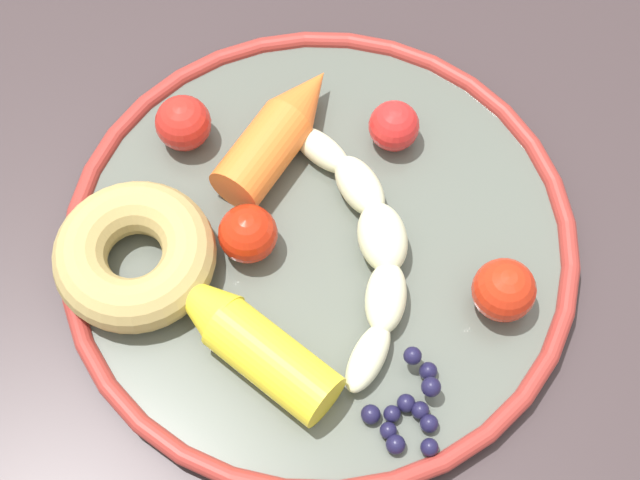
% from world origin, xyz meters
% --- Properties ---
extents(ground_plane, '(6.00, 6.00, 0.00)m').
position_xyz_m(ground_plane, '(0.00, 0.00, 0.00)').
color(ground_plane, '#504848').
extents(dining_table, '(0.97, 0.97, 0.75)m').
position_xyz_m(dining_table, '(0.00, 0.00, 0.66)').
color(dining_table, '#362B2D').
rests_on(dining_table, ground_plane).
extents(plate, '(0.32, 0.32, 0.02)m').
position_xyz_m(plate, '(0.03, 0.02, 0.76)').
color(plate, '#50574E').
rests_on(plate, dining_table).
extents(banana, '(0.18, 0.09, 0.03)m').
position_xyz_m(banana, '(0.04, 0.05, 0.78)').
color(banana, beige).
rests_on(banana, plate).
extents(carrot_orange, '(0.11, 0.08, 0.04)m').
position_xyz_m(carrot_orange, '(-0.03, -0.02, 0.78)').
color(carrot_orange, orange).
rests_on(carrot_orange, plate).
extents(carrot_yellow, '(0.10, 0.13, 0.03)m').
position_xyz_m(carrot_yellow, '(0.11, -0.02, 0.78)').
color(carrot_yellow, yellow).
rests_on(carrot_yellow, plate).
extents(donut, '(0.10, 0.10, 0.03)m').
position_xyz_m(donut, '(0.07, -0.09, 0.78)').
color(donut, tan).
rests_on(donut, plate).
extents(blueberry_pile, '(0.06, 0.05, 0.02)m').
position_xyz_m(blueberry_pile, '(0.14, 0.08, 0.77)').
color(blueberry_pile, '#191638').
rests_on(blueberry_pile, plate).
extents(tomato_near, '(0.04, 0.04, 0.04)m').
position_xyz_m(tomato_near, '(-0.03, -0.08, 0.78)').
color(tomato_near, red).
rests_on(tomato_near, plate).
extents(tomato_mid, '(0.03, 0.03, 0.03)m').
position_xyz_m(tomato_mid, '(-0.04, 0.05, 0.78)').
color(tomato_mid, red).
rests_on(tomato_mid, plate).
extents(tomato_far, '(0.04, 0.04, 0.04)m').
position_xyz_m(tomato_far, '(0.05, -0.03, 0.78)').
color(tomato_far, red).
rests_on(tomato_far, plate).
extents(tomato_extra, '(0.04, 0.04, 0.04)m').
position_xyz_m(tomato_extra, '(0.06, 0.13, 0.78)').
color(tomato_extra, red).
rests_on(tomato_extra, plate).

